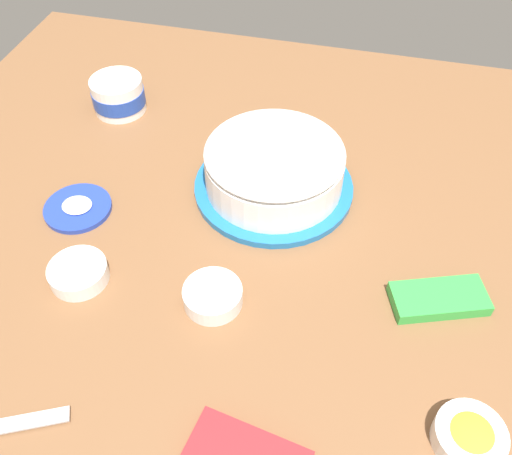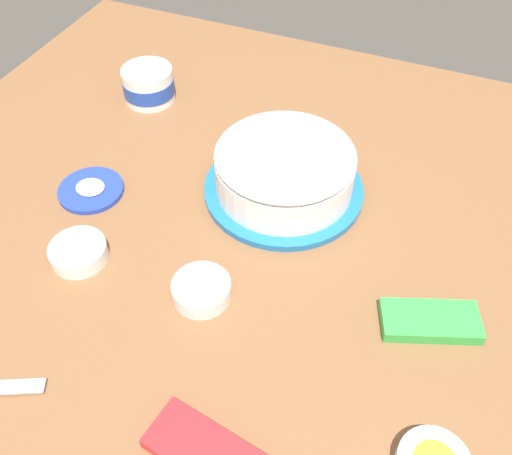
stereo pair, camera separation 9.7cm
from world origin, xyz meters
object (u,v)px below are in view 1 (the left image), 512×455
Objects in this scene: sprinkle_bowl_blue at (213,296)px; candy_box_upper at (439,299)px; frosting_tub_lid at (78,208)px; frosting_tub at (118,94)px; sprinkle_bowl_yellow at (469,436)px; sprinkle_bowl_rainbow at (78,273)px; frosted_cake at (272,168)px.

candy_box_upper is (0.36, 0.09, -0.01)m from sprinkle_bowl_blue.
sprinkle_bowl_blue reaches higher than frosting_tub_lid.
candy_box_upper is at bearing -4.51° from frosting_tub_lid.
frosting_tub is 0.80m from candy_box_upper.
frosting_tub_lid is 1.30× the size of sprinkle_bowl_blue.
frosting_tub_lid is 1.31× the size of sprinkle_bowl_yellow.
sprinkle_bowl_rainbow is at bearing 169.01° from candy_box_upper.
sprinkle_bowl_yellow is at bearing -21.34° from frosting_tub_lid.
frosted_cake is 2.01× the size of candy_box_upper.
sprinkle_bowl_blue is at bearing 160.98° from sprinkle_bowl_yellow.
sprinkle_bowl_yellow is (0.76, -0.59, -0.02)m from frosting_tub.
frosting_tub is 1.21× the size of sprinkle_bowl_blue.
sprinkle_bowl_blue is (0.31, -0.14, 0.01)m from frosting_tub_lid.
sprinkle_bowl_blue is at bearing 2.20° from sprinkle_bowl_rainbow.
frosting_tub_lid is 0.82× the size of candy_box_upper.
frosting_tub is at bearing 132.40° from candy_box_upper.
sprinkle_bowl_yellow is 0.23m from candy_box_upper.
sprinkle_bowl_yellow reaches higher than sprinkle_bowl_blue.
frosted_cake is at bearing 22.82° from frosting_tub_lid.
sprinkle_bowl_blue is (0.36, -0.46, -0.02)m from frosting_tub.
frosting_tub is 0.48m from sprinkle_bowl_rainbow.
frosted_cake is at bearing -23.91° from frosting_tub.
sprinkle_bowl_blue is at bearing -24.24° from frosting_tub_lid.
sprinkle_bowl_rainbow reaches higher than frosting_tub_lid.
frosting_tub is at bearing 98.80° from frosting_tub_lid.
frosted_cake reaches higher than sprinkle_bowl_blue.
frosting_tub is at bearing 141.89° from sprinkle_bowl_yellow.
frosted_cake reaches higher than sprinkle_bowl_yellow.
sprinkle_bowl_rainbow is 0.64m from sprinkle_bowl_yellow.
sprinkle_bowl_rainbow is at bearing -177.80° from sprinkle_bowl_blue.
sprinkle_bowl_yellow is at bearing -38.11° from frosting_tub.
sprinkle_bowl_rainbow is at bearing 168.48° from sprinkle_bowl_yellow.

